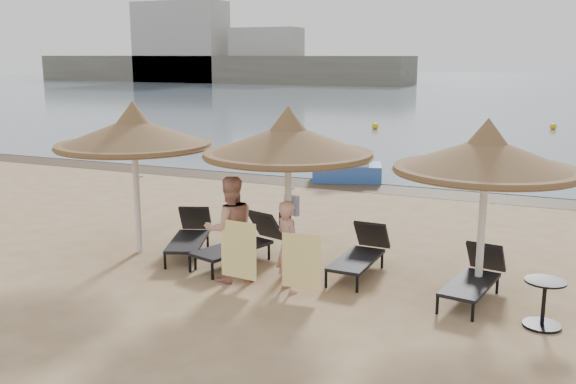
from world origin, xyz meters
name	(u,v)px	position (x,y,z in m)	size (l,w,h in m)	color
ground	(271,287)	(0.00, 0.00, 0.00)	(160.00, 160.00, 0.00)	tan
sea	(526,87)	(0.00, 80.00, 0.01)	(200.00, 140.00, 0.03)	slate
wet_sand_strip	(396,190)	(0.00, 9.40, 0.00)	(200.00, 1.60, 0.01)	#463624
far_shore	(339,64)	(-25.10, 77.82, 2.91)	(150.00, 54.80, 12.00)	#686454
palapa_left	(134,133)	(-3.50, 0.85, 2.57)	(3.25, 3.25, 3.23)	silver
palapa_center	(288,141)	(-0.07, 0.96, 2.57)	(3.25, 3.25, 3.23)	silver
palapa_right	(486,156)	(3.51, 1.09, 2.49)	(3.16, 3.16, 3.13)	silver
lounger_far_left	(190,235)	(-2.46, 1.22, 0.40)	(1.34, 2.11, 0.90)	black
lounger_near_left	(242,242)	(-1.16, 1.14, 0.43)	(1.29, 2.23, 0.95)	black
lounger_near_right	(361,253)	(1.26, 1.45, 0.40)	(0.74, 2.02, 0.89)	black
lounger_far_right	(475,276)	(3.46, 0.95, 0.39)	(0.95, 2.02, 0.87)	black
side_table	(544,305)	(4.61, 0.10, 0.36)	(0.63, 0.63, 0.76)	black
person_left	(230,221)	(-0.86, 0.06, 1.16)	(1.06, 0.69, 2.31)	tan
person_right	(288,239)	(0.35, -0.02, 0.97)	(0.89, 0.58, 1.93)	tan
towel_left	(238,250)	(-0.51, -0.29, 0.73)	(0.76, 0.11, 1.06)	yellow
towel_right	(301,261)	(0.70, -0.27, 0.67)	(0.70, 0.08, 0.98)	yellow
bag_patterned	(292,205)	(-0.07, 1.14, 1.29)	(0.33, 0.19, 0.39)	silver
bag_dark	(285,221)	(-0.07, 0.80, 1.06)	(0.23, 0.09, 0.31)	black
pedal_boat	(346,169)	(-1.91, 10.23, 0.39)	(2.56, 1.96, 1.05)	#2C53A7
buoy_left	(375,126)	(-5.08, 25.20, 0.19)	(0.38, 0.38, 0.38)	#D9A10C
buoy_mid	(553,127)	(4.21, 28.99, 0.19)	(0.38, 0.38, 0.38)	#D9A10C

